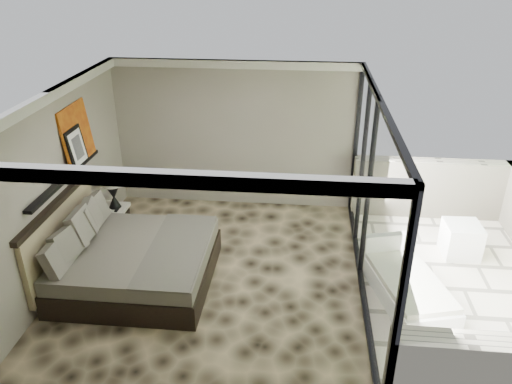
# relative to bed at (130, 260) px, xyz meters

# --- Properties ---
(floor) EXTENTS (5.00, 5.00, 0.00)m
(floor) POSITION_rel_bed_xyz_m (1.21, 0.26, -0.36)
(floor) COLOR black
(floor) RESTS_ON ground
(ceiling) EXTENTS (4.50, 5.00, 0.02)m
(ceiling) POSITION_rel_bed_xyz_m (1.21, 0.26, 2.43)
(ceiling) COLOR silver
(ceiling) RESTS_ON back_wall
(back_wall) EXTENTS (4.50, 0.02, 2.80)m
(back_wall) POSITION_rel_bed_xyz_m (1.21, 2.75, 1.04)
(back_wall) COLOR gray
(back_wall) RESTS_ON floor
(left_wall) EXTENTS (0.02, 5.00, 2.80)m
(left_wall) POSITION_rel_bed_xyz_m (-1.03, 0.26, 1.04)
(left_wall) COLOR gray
(left_wall) RESTS_ON floor
(glass_wall) EXTENTS (0.08, 5.00, 2.80)m
(glass_wall) POSITION_rel_bed_xyz_m (3.46, 0.26, 1.04)
(glass_wall) COLOR white
(glass_wall) RESTS_ON floor
(terrace_slab) EXTENTS (3.00, 5.00, 0.12)m
(terrace_slab) POSITION_rel_bed_xyz_m (4.96, 0.26, -0.42)
(terrace_slab) COLOR beige
(terrace_slab) RESTS_ON ground
(picture_ledge) EXTENTS (0.12, 2.20, 0.05)m
(picture_ledge) POSITION_rel_bed_xyz_m (-0.97, 0.36, 1.14)
(picture_ledge) COLOR black
(picture_ledge) RESTS_ON left_wall
(bed) EXTENTS (2.23, 2.16, 1.23)m
(bed) POSITION_rel_bed_xyz_m (0.00, 0.00, 0.00)
(bed) COLOR black
(bed) RESTS_ON floor
(nightstand) EXTENTS (0.55, 0.55, 0.46)m
(nightstand) POSITION_rel_bed_xyz_m (-0.73, 1.33, -0.13)
(nightstand) COLOR black
(nightstand) RESTS_ON floor
(table_lamp) EXTENTS (0.37, 0.37, 0.68)m
(table_lamp) POSITION_rel_bed_xyz_m (-0.70, 1.35, 0.59)
(table_lamp) COLOR black
(table_lamp) RESTS_ON nightstand
(abstract_canvas) EXTENTS (0.13, 0.90, 0.90)m
(abstract_canvas) POSITION_rel_bed_xyz_m (-0.99, 0.96, 1.61)
(abstract_canvas) COLOR #AE260E
(abstract_canvas) RESTS_ON picture_ledge
(framed_print) EXTENTS (0.11, 0.50, 0.60)m
(framed_print) POSITION_rel_bed_xyz_m (-0.93, 0.78, 1.46)
(framed_print) COLOR black
(framed_print) RESTS_ON picture_ledge
(ottoman) EXTENTS (0.58, 0.58, 0.56)m
(ottoman) POSITION_rel_bed_xyz_m (5.12, 1.25, -0.08)
(ottoman) COLOR silver
(ottoman) RESTS_ON terrace_slab
(lounger) EXTENTS (1.20, 1.78, 0.64)m
(lounger) POSITION_rel_bed_xyz_m (4.06, 0.01, -0.16)
(lounger) COLOR white
(lounger) RESTS_ON terrace_slab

